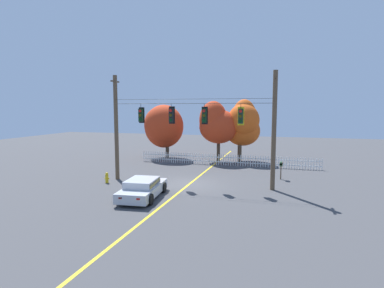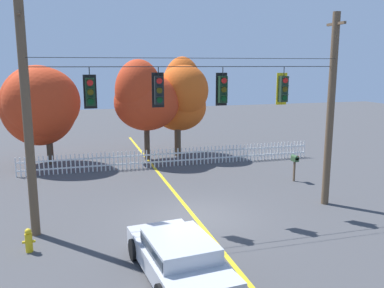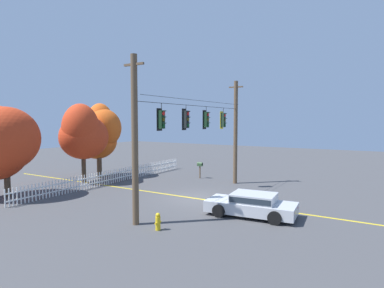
{
  "view_description": "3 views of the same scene",
  "coord_description": "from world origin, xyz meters",
  "px_view_note": "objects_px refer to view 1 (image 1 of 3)",
  "views": [
    {
      "loc": [
        6.25,
        -20.86,
        5.27
      ],
      "look_at": [
        0.13,
        0.18,
        2.81
      ],
      "focal_mm": 29.7,
      "sensor_mm": 36.0,
      "label": 1
    },
    {
      "loc": [
        -4.21,
        -14.05,
        5.68
      ],
      "look_at": [
        0.01,
        0.41,
        2.75
      ],
      "focal_mm": 38.36,
      "sensor_mm": 36.0,
      "label": 2
    },
    {
      "loc": [
        -16.63,
        -9.63,
        4.74
      ],
      "look_at": [
        -0.1,
        0.34,
        3.33
      ],
      "focal_mm": 30.11,
      "sensor_mm": 36.0,
      "label": 3
    }
  ],
  "objects_px": {
    "traffic_signal_northbound_secondary": "(141,115)",
    "traffic_signal_eastbound_side": "(171,115)",
    "parked_car": "(143,188)",
    "fire_hydrant": "(107,178)",
    "traffic_signal_westbound_side": "(241,116)",
    "autumn_maple_mid": "(217,124)",
    "traffic_signal_southbound_primary": "(204,115)",
    "autumn_oak_far_east": "(243,124)",
    "roadside_mailbox": "(281,165)",
    "autumn_maple_near_fence": "(164,125)"
  },
  "relations": [
    {
      "from": "traffic_signal_southbound_primary",
      "to": "roadside_mailbox",
      "type": "distance_m",
      "value": 7.12
    },
    {
      "from": "autumn_maple_mid",
      "to": "traffic_signal_westbound_side",
      "type": "bearing_deg",
      "value": -69.65
    },
    {
      "from": "traffic_signal_eastbound_side",
      "to": "autumn_maple_near_fence",
      "type": "xyz_separation_m",
      "value": [
        -4.64,
        10.42,
        -1.32
      ]
    },
    {
      "from": "traffic_signal_eastbound_side",
      "to": "traffic_signal_southbound_primary",
      "type": "distance_m",
      "value": 2.36
    },
    {
      "from": "autumn_maple_near_fence",
      "to": "parked_car",
      "type": "distance_m",
      "value": 15.39
    },
    {
      "from": "traffic_signal_southbound_primary",
      "to": "traffic_signal_westbound_side",
      "type": "distance_m",
      "value": 2.45
    },
    {
      "from": "traffic_signal_southbound_primary",
      "to": "autumn_oak_far_east",
      "type": "relative_size",
      "value": 0.23
    },
    {
      "from": "traffic_signal_northbound_secondary",
      "to": "fire_hydrant",
      "type": "relative_size",
      "value": 1.83
    },
    {
      "from": "autumn_oak_far_east",
      "to": "traffic_signal_westbound_side",
      "type": "bearing_deg",
      "value": -83.96
    },
    {
      "from": "autumn_oak_far_east",
      "to": "parked_car",
      "type": "relative_size",
      "value": 1.37
    },
    {
      "from": "autumn_maple_near_fence",
      "to": "autumn_oak_far_east",
      "type": "bearing_deg",
      "value": 2.39
    },
    {
      "from": "traffic_signal_eastbound_side",
      "to": "autumn_maple_near_fence",
      "type": "height_order",
      "value": "autumn_maple_near_fence"
    },
    {
      "from": "traffic_signal_northbound_secondary",
      "to": "traffic_signal_westbound_side",
      "type": "distance_m",
      "value": 7.12
    },
    {
      "from": "traffic_signal_eastbound_side",
      "to": "autumn_maple_mid",
      "type": "distance_m",
      "value": 10.02
    },
    {
      "from": "fire_hydrant",
      "to": "autumn_maple_near_fence",
      "type": "bearing_deg",
      "value": 91.12
    },
    {
      "from": "traffic_signal_eastbound_side",
      "to": "fire_hydrant",
      "type": "distance_m",
      "value": 6.4
    },
    {
      "from": "traffic_signal_eastbound_side",
      "to": "autumn_maple_mid",
      "type": "xyz_separation_m",
      "value": [
        1.14,
        9.89,
        -1.08
      ]
    },
    {
      "from": "traffic_signal_eastbound_side",
      "to": "parked_car",
      "type": "distance_m",
      "value": 5.87
    },
    {
      "from": "traffic_signal_eastbound_side",
      "to": "roadside_mailbox",
      "type": "relative_size",
      "value": 1.07
    },
    {
      "from": "autumn_maple_mid",
      "to": "roadside_mailbox",
      "type": "relative_size",
      "value": 4.53
    },
    {
      "from": "parked_car",
      "to": "traffic_signal_westbound_side",
      "type": "bearing_deg",
      "value": 38.26
    },
    {
      "from": "autumn_maple_mid",
      "to": "fire_hydrant",
      "type": "relative_size",
      "value": 7.91
    },
    {
      "from": "autumn_oak_far_east",
      "to": "parked_car",
      "type": "distance_m",
      "value": 15.69
    },
    {
      "from": "traffic_signal_eastbound_side",
      "to": "autumn_maple_mid",
      "type": "height_order",
      "value": "autumn_maple_mid"
    },
    {
      "from": "autumn_maple_near_fence",
      "to": "traffic_signal_westbound_side",
      "type": "bearing_deg",
      "value": -47.78
    },
    {
      "from": "traffic_signal_northbound_secondary",
      "to": "autumn_maple_mid",
      "type": "xyz_separation_m",
      "value": [
        3.45,
        9.89,
        -1.07
      ]
    },
    {
      "from": "traffic_signal_southbound_primary",
      "to": "fire_hydrant",
      "type": "bearing_deg",
      "value": -168.81
    },
    {
      "from": "traffic_signal_northbound_secondary",
      "to": "traffic_signal_eastbound_side",
      "type": "xyz_separation_m",
      "value": [
        2.31,
        0.0,
        0.01
      ]
    },
    {
      "from": "traffic_signal_northbound_secondary",
      "to": "traffic_signal_westbound_side",
      "type": "xyz_separation_m",
      "value": [
        7.12,
        0.0,
        -0.02
      ]
    },
    {
      "from": "autumn_maple_mid",
      "to": "roadside_mailbox",
      "type": "height_order",
      "value": "autumn_maple_mid"
    },
    {
      "from": "parked_car",
      "to": "fire_hydrant",
      "type": "height_order",
      "value": "parked_car"
    },
    {
      "from": "traffic_signal_northbound_secondary",
      "to": "autumn_maple_mid",
      "type": "bearing_deg",
      "value": 70.75
    },
    {
      "from": "traffic_signal_northbound_secondary",
      "to": "fire_hydrant",
      "type": "height_order",
      "value": "traffic_signal_northbound_secondary"
    },
    {
      "from": "roadside_mailbox",
      "to": "autumn_maple_mid",
      "type": "bearing_deg",
      "value": 133.77
    },
    {
      "from": "autumn_oak_far_east",
      "to": "autumn_maple_mid",
      "type": "bearing_deg",
      "value": -160.91
    },
    {
      "from": "traffic_signal_southbound_primary",
      "to": "autumn_maple_mid",
      "type": "xyz_separation_m",
      "value": [
        -1.22,
        9.89,
        -1.07
      ]
    },
    {
      "from": "traffic_signal_southbound_primary",
      "to": "autumn_oak_far_east",
      "type": "height_order",
      "value": "autumn_oak_far_east"
    },
    {
      "from": "traffic_signal_northbound_secondary",
      "to": "traffic_signal_eastbound_side",
      "type": "bearing_deg",
      "value": 0.02
    },
    {
      "from": "traffic_signal_westbound_side",
      "to": "autumn_maple_near_fence",
      "type": "height_order",
      "value": "autumn_maple_near_fence"
    },
    {
      "from": "traffic_signal_northbound_secondary",
      "to": "traffic_signal_eastbound_side",
      "type": "height_order",
      "value": "same"
    },
    {
      "from": "autumn_maple_mid",
      "to": "autumn_oak_far_east",
      "type": "height_order",
      "value": "autumn_oak_far_east"
    },
    {
      "from": "traffic_signal_westbound_side",
      "to": "autumn_oak_far_east",
      "type": "bearing_deg",
      "value": 96.04
    },
    {
      "from": "parked_car",
      "to": "fire_hydrant",
      "type": "distance_m",
      "value": 4.9
    },
    {
      "from": "traffic_signal_eastbound_side",
      "to": "autumn_maple_mid",
      "type": "relative_size",
      "value": 0.24
    },
    {
      "from": "traffic_signal_northbound_secondary",
      "to": "roadside_mailbox",
      "type": "bearing_deg",
      "value": 18.83
    },
    {
      "from": "parked_car",
      "to": "fire_hydrant",
      "type": "bearing_deg",
      "value": 145.97
    },
    {
      "from": "parked_car",
      "to": "autumn_maple_mid",
      "type": "bearing_deg",
      "value": 83.86
    },
    {
      "from": "traffic_signal_westbound_side",
      "to": "autumn_maple_mid",
      "type": "distance_m",
      "value": 10.6
    },
    {
      "from": "traffic_signal_eastbound_side",
      "to": "autumn_oak_far_east",
      "type": "height_order",
      "value": "autumn_oak_far_east"
    },
    {
      "from": "parked_car",
      "to": "traffic_signal_southbound_primary",
      "type": "bearing_deg",
      "value": 56.3
    }
  ]
}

